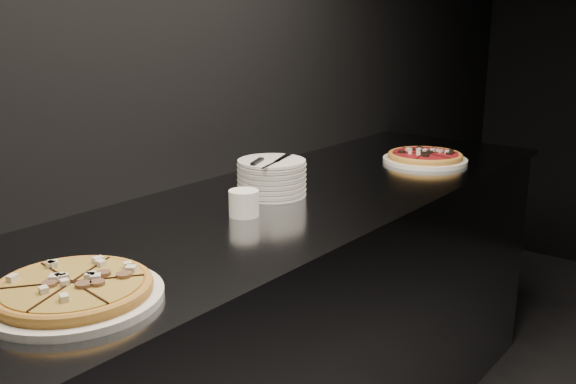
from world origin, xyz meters
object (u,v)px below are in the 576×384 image
Objects in this scene: counter at (294,329)px; pizza_mushroom at (73,291)px; pizza_tomato at (425,157)px; plate_stack at (272,177)px; cutlery at (270,160)px; ramekin at (244,202)px.

pizza_mushroom is (0.13, -0.88, 0.48)m from counter.
pizza_tomato is 1.70× the size of plate_stack.
ramekin is at bearing -91.77° from cutlery.
cutlery is at bearing 109.37° from ramekin.
plate_stack reaches higher than pizza_mushroom.
pizza_tomato is (-0.03, 1.58, -0.00)m from pizza_mushroom.
pizza_tomato is 1.59× the size of cutlery.
pizza_mushroom is 4.16× the size of ramekin.
plate_stack is 2.53× the size of ramekin.
plate_stack is (-0.17, -0.73, 0.04)m from pizza_tomato.
cutlery is at bearing -139.56° from counter.
cutlery is 0.23m from ramekin.
ramekin is (0.02, -0.25, 0.50)m from counter.
cutlery is at bearing -62.38° from plate_stack.
plate_stack reaches higher than ramekin.
counter is 0.52m from plate_stack.
pizza_mushroom reaches higher than pizza_tomato.
pizza_tomato is at bearing 91.03° from pizza_mushroom.
pizza_tomato is 0.96m from ramekin.
cutlery reaches higher than pizza_mushroom.
counter is at bearing 26.19° from plate_stack.
plate_stack is at bearing 110.01° from ramekin.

